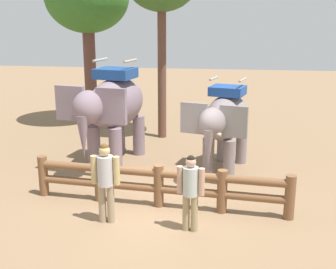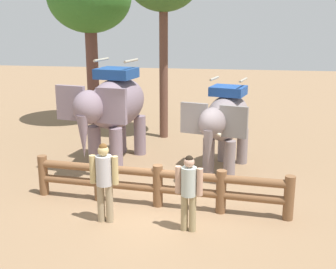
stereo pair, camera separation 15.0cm
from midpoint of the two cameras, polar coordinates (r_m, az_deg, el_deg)
The scene contains 6 objects.
ground_plane at distance 10.96m, azimuth -0.91°, elevation -9.20°, with size 60.00×60.00×0.00m, color #84674A.
log_fence at distance 10.73m, azimuth -0.93°, elevation -6.26°, with size 6.37×0.78×1.05m.
elephant_near_left at distance 13.68m, azimuth -6.72°, elevation 3.63°, with size 2.31×3.87×3.25m.
elephant_center at distance 12.99m, azimuth 7.75°, elevation 1.79°, with size 2.10×3.32×2.78m.
tourist_woman_in_black at distance 9.86m, azimuth -7.82°, elevation -5.48°, with size 0.65×0.36×1.84m.
tourist_man_in_blue at distance 9.40m, azimuth 3.17°, elevation -6.90°, with size 0.60×0.38×1.71m.
Camera 2 is at (1.82, -9.84, 4.47)m, focal length 47.14 mm.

